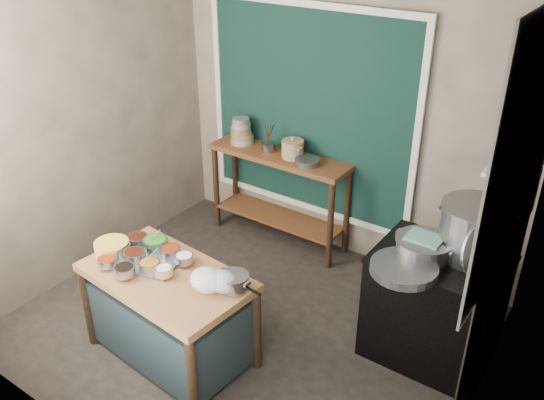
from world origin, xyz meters
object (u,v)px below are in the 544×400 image
Objects in this scene: saucepan at (234,282)px; stock_pot at (474,231)px; steamer at (423,247)px; utensil_cup at (269,147)px; ceramic_crock at (293,150)px; prep_table at (170,315)px; condiment_tray at (145,261)px; stove_block at (434,308)px; yellow_basin at (112,248)px; back_counter at (279,198)px.

stock_pot is (1.24, 1.15, 0.27)m from saucepan.
utensil_cup is at bearing 157.69° from steamer.
ceramic_crock is 0.44× the size of stock_pot.
saucepan is 1.98m from utensil_cup.
saucepan is (0.52, 0.14, 0.43)m from prep_table.
saucepan reaches higher than condiment_tray.
stove_block is at bearing 48.05° from saucepan.
steamer is (1.71, 1.07, 0.19)m from condiment_tray.
prep_table is 3.03× the size of steamer.
condiment_tray is 1.22× the size of steamer.
yellow_basin is 1.92m from utensil_cup.
back_counter is 2.04m from stove_block.
utensil_cup is (-0.12, -0.00, 0.52)m from back_counter.
saucepan is at bearing -135.28° from steamer.
condiment_tray is 2.31× the size of saucepan.
steamer is (-0.28, -0.20, -0.13)m from stock_pot.
yellow_basin is (-2.13, -1.18, 0.37)m from stove_block.
stove_block is 1.79× the size of condiment_tray.
saucepan is 1.71m from stock_pot.
stove_block is at bearing 21.26° from steamer.
utensil_cup reaches higher than steamer.
prep_table is 2.29m from stock_pot.
utensil_cup is (-2.02, 0.73, 0.57)m from stove_block.
utensil_cup is at bearing 160.22° from stove_block.
stove_block is 2.46m from yellow_basin.
condiment_tray is 2.03m from steamer.
steamer is at bearing 32.08° from condiment_tray.
prep_table is 1.90m from back_counter.
stock_pot is 1.24× the size of steamer.
steamer is (0.96, 0.95, 0.14)m from saucepan.
yellow_basin is (-0.29, -0.06, 0.04)m from condiment_tray.
ceramic_crock is (0.08, 1.86, 0.26)m from condiment_tray.
condiment_tray is 3.60× the size of utensil_cup.
condiment_tray is at bearing 179.11° from prep_table.
utensil_cup is 2.25m from stock_pot.
ceramic_crock is (0.27, 0.01, 0.03)m from utensil_cup.
steamer is at bearing 41.45° from prep_table.
yellow_basin is at bearing -101.12° from ceramic_crock.
stove_block is at bearing -135.70° from stock_pot.
utensil_cup is 0.63× the size of ceramic_crock.
ceramic_crock is at bearing 78.88° from yellow_basin.
stove_block is 4.04× the size of ceramic_crock.
stock_pot is (1.99, 1.27, 0.32)m from condiment_tray.
utensil_cup reaches higher than saucepan.
ceramic_crock is (0.38, 1.91, 0.23)m from yellow_basin.
stove_block is 4.14× the size of saucepan.
back_counter is at bearing 103.80° from prep_table.
saucepan is at bearing 9.00° from condiment_tray.
utensil_cup reaches higher than yellow_basin.
prep_table is 8.96× the size of utensil_cup.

